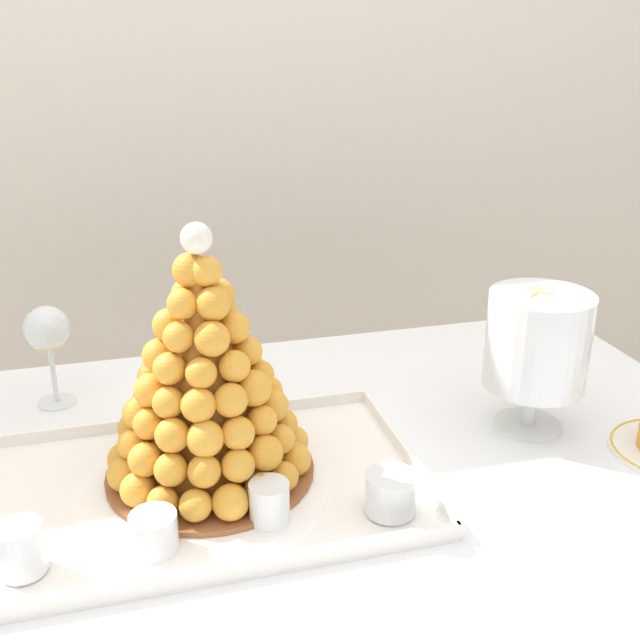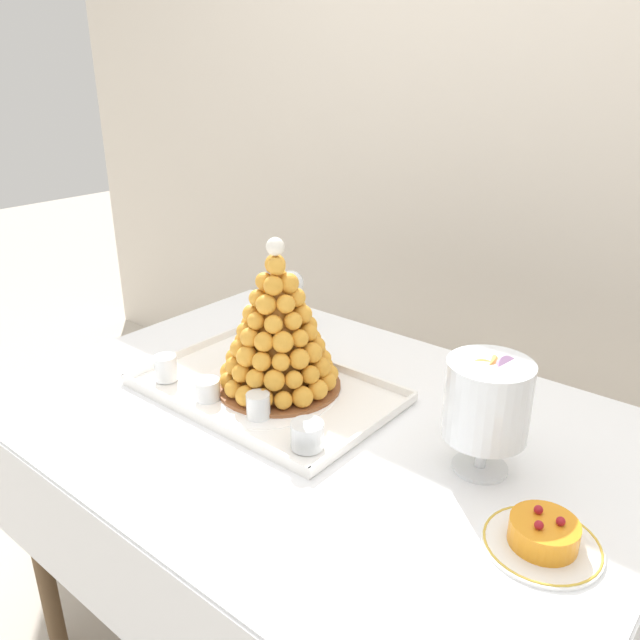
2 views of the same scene
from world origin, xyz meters
The scene contains 11 objects.
backdrop_wall centered at (0.00, 1.14, 1.25)m, with size 4.80×0.10×2.50m, color silver.
buffet_table centered at (0.00, 0.00, 0.67)m, with size 1.33×0.93×0.76m.
serving_tray centered at (-0.15, 0.00, 0.76)m, with size 0.57×0.36×0.02m.
croquembouche centered at (-0.13, 0.03, 0.90)m, with size 0.27×0.27×0.34m.
dessert_cup_left centered at (-0.35, -0.11, 0.79)m, with size 0.05×0.05×0.06m.
dessert_cup_mid_left centered at (-0.21, -0.11, 0.79)m, with size 0.05×0.05×0.05m.
dessert_cup_centre centered at (-0.08, -0.09, 0.79)m, with size 0.05×0.05×0.05m.
dessert_cup_mid_right centered at (0.07, -0.11, 0.79)m, with size 0.06×0.06×0.05m.
macaron_goblet centered at (0.35, 0.05, 0.90)m, with size 0.15×0.15×0.22m.
fruit_tart_plate centered at (0.51, -0.08, 0.78)m, with size 0.18×0.18×0.06m.
wine_glass centered at (-0.34, 0.31, 0.88)m, with size 0.07×0.07×0.17m.
Camera 2 is at (0.73, -0.87, 1.44)m, focal length 35.53 mm.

